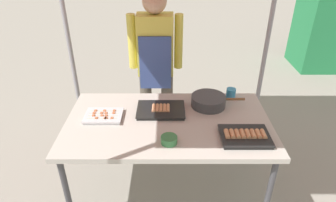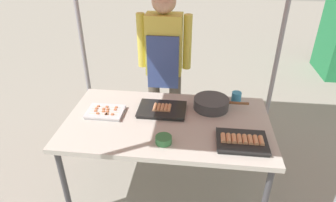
{
  "view_description": "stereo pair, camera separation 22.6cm",
  "coord_description": "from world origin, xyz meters",
  "views": [
    {
      "loc": [
        0.0,
        -1.91,
        2.03
      ],
      "look_at": [
        0.0,
        0.05,
        0.9
      ],
      "focal_mm": 31.28,
      "sensor_mm": 36.0,
      "label": 1
    },
    {
      "loc": [
        0.23,
        -1.89,
        2.03
      ],
      "look_at": [
        0.0,
        0.05,
        0.9
      ],
      "focal_mm": 31.28,
      "sensor_mm": 36.0,
      "label": 2
    }
  ],
  "objects": [
    {
      "name": "ground_plane",
      "position": [
        0.0,
        0.0,
        0.0
      ],
      "size": [
        18.0,
        18.0,
        0.0
      ],
      "primitive_type": "plane",
      "color": "gray"
    },
    {
      "name": "cooking_wok",
      "position": [
        0.34,
        0.23,
        0.8
      ],
      "size": [
        0.45,
        0.29,
        0.09
      ],
      "color": "#38383A",
      "rests_on": "stall_table"
    },
    {
      "name": "stall_table",
      "position": [
        0.0,
        0.0,
        0.7
      ],
      "size": [
        1.6,
        0.9,
        0.75
      ],
      "color": "#B7B2A8",
      "rests_on": "ground"
    },
    {
      "name": "condiment_bowl",
      "position": [
        0.01,
        -0.28,
        0.78
      ],
      "size": [
        0.12,
        0.12,
        0.05
      ],
      "primitive_type": "cylinder",
      "color": "#33723F",
      "rests_on": "stall_table"
    },
    {
      "name": "tray_pork_links",
      "position": [
        0.55,
        -0.23,
        0.77
      ],
      "size": [
        0.35,
        0.27,
        0.05
      ],
      "color": "black",
      "rests_on": "stall_table"
    },
    {
      "name": "tray_meat_skewers",
      "position": [
        -0.51,
        0.04,
        0.77
      ],
      "size": [
        0.29,
        0.22,
        0.04
      ],
      "color": "silver",
      "rests_on": "stall_table"
    },
    {
      "name": "tray_grilled_sausages",
      "position": [
        -0.06,
        0.13,
        0.77
      ],
      "size": [
        0.39,
        0.28,
        0.05
      ],
      "color": "black",
      "rests_on": "stall_table"
    },
    {
      "name": "drink_cup_near_edge",
      "position": [
        0.56,
        0.38,
        0.79
      ],
      "size": [
        0.08,
        0.08,
        0.08
      ],
      "primitive_type": "cylinder",
      "color": "#338CBF",
      "rests_on": "stall_table"
    },
    {
      "name": "vendor_woman",
      "position": [
        -0.12,
        0.76,
        0.96
      ],
      "size": [
        0.52,
        0.23,
        1.62
      ],
      "rotation": [
        0.0,
        0.0,
        3.14
      ],
      "color": "#595147",
      "rests_on": "ground"
    }
  ]
}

